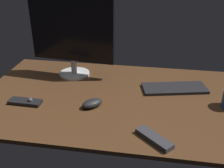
% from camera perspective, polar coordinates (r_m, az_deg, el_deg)
% --- Properties ---
extents(desk, '(1.40, 0.84, 0.02)m').
position_cam_1_polar(desk, '(1.41, 0.67, -3.02)').
color(desk, '#4C301C').
rests_on(desk, ground).
extents(monitor, '(0.49, 0.18, 0.47)m').
position_cam_1_polar(monitor, '(1.57, -8.42, 10.51)').
color(monitor, silver).
rests_on(monitor, desk).
extents(keyboard, '(0.36, 0.21, 0.02)m').
position_cam_1_polar(keyboard, '(1.51, 12.95, -0.87)').
color(keyboard, black).
rests_on(keyboard, desk).
extents(computer_mouse, '(0.12, 0.12, 0.04)m').
position_cam_1_polar(computer_mouse, '(1.31, -4.16, -4.03)').
color(computer_mouse, black).
rests_on(computer_mouse, desk).
extents(media_remote, '(0.16, 0.06, 0.03)m').
position_cam_1_polar(media_remote, '(1.40, -17.66, -3.57)').
color(media_remote, black).
rests_on(media_remote, desk).
extents(tv_remote, '(0.16, 0.15, 0.02)m').
position_cam_1_polar(tv_remote, '(1.11, 8.81, -11.20)').
color(tv_remote, '#2D2D33').
rests_on(tv_remote, desk).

